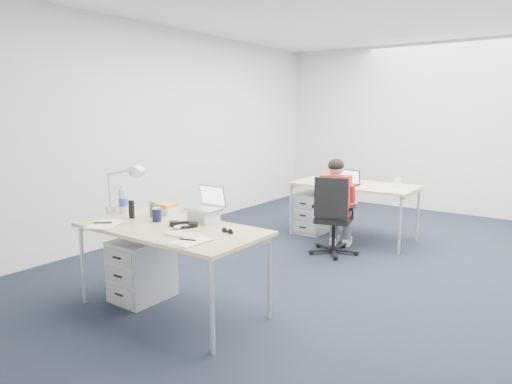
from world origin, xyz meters
TOP-DOWN VIEW (x-y plane):
  - floor at (0.00, 0.00)m, footprint 7.00×7.00m
  - room at (0.00, 0.00)m, footprint 6.02×7.02m
  - desk_near at (-0.97, -1.90)m, footprint 1.60×0.80m
  - desk_far at (-0.68, 1.11)m, footprint 1.60×0.80m
  - office_chair at (-0.58, 0.31)m, footprint 0.72×0.72m
  - seated_person at (-0.61, 0.47)m, footprint 0.43×0.66m
  - drawer_pedestal_near at (-1.38, -1.89)m, footprint 0.40×0.50m
  - drawer_pedestal_far at (-1.27, 1.05)m, footprint 0.40×0.50m
  - silver_laptop at (-0.87, -1.61)m, footprint 0.29×0.23m
  - wireless_keyboard at (-0.70, -2.05)m, footprint 0.30×0.15m
  - computer_mouse at (-0.88, -1.92)m, footprint 0.07×0.10m
  - headphones at (-0.90, -1.83)m, footprint 0.30×0.27m
  - can_koozie at (-1.21, -1.84)m, footprint 0.09×0.09m
  - water_bottle at (-1.72, -1.79)m, footprint 0.09×0.09m
  - bear_figurine at (-1.36, -1.75)m, footprint 0.09×0.08m
  - book_stack at (-1.38, -1.58)m, footprint 0.24×0.20m
  - cordless_phone at (-1.48, -1.89)m, footprint 0.05×0.04m
  - papers_left at (-1.47, -2.19)m, footprint 0.33×0.38m
  - papers_right at (-0.54, -2.14)m, footprint 0.20×0.29m
  - sunglasses at (-0.47, -1.78)m, footprint 0.12×0.06m
  - desk_lamp at (-1.67, -1.87)m, footprint 0.47×0.27m
  - dark_laptop at (-0.71, 0.92)m, footprint 0.32×0.31m
  - far_cup at (-0.15, 1.23)m, footprint 0.09×0.09m
  - far_papers at (-0.88, 1.30)m, footprint 0.25×0.31m

SIDE VIEW (x-z plane):
  - floor at x=0.00m, z-range 0.00..0.00m
  - office_chair at x=-0.58m, z-range -0.20..0.73m
  - drawer_pedestal_near at x=-1.38m, z-range 0.00..0.55m
  - drawer_pedestal_far at x=-1.27m, z-range 0.00..0.55m
  - seated_person at x=-0.61m, z-range 0.00..1.13m
  - desk_near at x=-0.97m, z-range 0.32..1.05m
  - desk_far at x=-0.68m, z-range 0.32..1.05m
  - far_papers at x=-0.88m, z-range 0.73..0.74m
  - papers_right at x=-0.54m, z-range 0.73..0.74m
  - papers_left at x=-1.47m, z-range 0.73..0.74m
  - wireless_keyboard at x=-0.70m, z-range 0.73..0.74m
  - sunglasses at x=-0.47m, z-range 0.73..0.76m
  - computer_mouse at x=-0.88m, z-range 0.73..0.76m
  - headphones at x=-0.90m, z-range 0.73..0.77m
  - book_stack at x=-1.38m, z-range 0.73..0.82m
  - far_cup at x=-0.15m, z-range 0.73..0.84m
  - can_koozie at x=-1.21m, z-range 0.73..0.85m
  - bear_figurine at x=-1.36m, z-range 0.73..0.88m
  - cordless_phone at x=-1.48m, z-range 0.73..0.89m
  - dark_laptop at x=-0.71m, z-range 0.73..0.94m
  - water_bottle at x=-1.72m, z-range 0.73..0.99m
  - silver_laptop at x=-0.87m, z-range 0.73..1.03m
  - desk_lamp at x=-1.67m, z-range 0.73..1.24m
  - room at x=0.00m, z-range 0.31..3.12m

